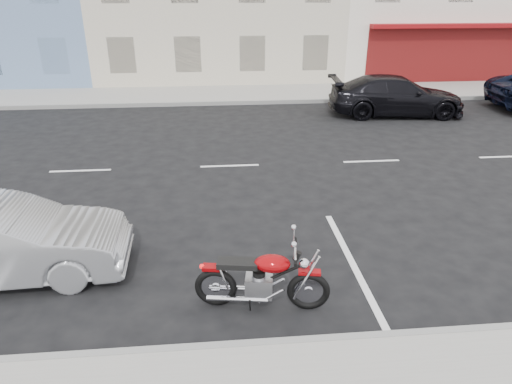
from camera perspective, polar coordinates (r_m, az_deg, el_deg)
ground at (r=12.78m, az=5.70°, el=3.56°), size 120.00×120.00×0.00m
sidewalk_far at (r=21.07m, az=-12.61°, el=11.67°), size 80.00×3.40×0.15m
curb_near at (r=7.01m, az=-27.54°, el=-18.35°), size 80.00×0.12×0.16m
curb_far at (r=19.42m, az=-13.17°, el=10.57°), size 80.00×0.12×0.16m
motorcycle at (r=6.99m, az=6.86°, el=-11.24°), size 2.05×0.72×1.03m
sedan_silver at (r=8.66m, az=-29.31°, el=-5.44°), size 4.14×1.61×1.34m
car_far at (r=18.36m, az=17.10°, el=11.45°), size 5.18×2.47×1.46m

